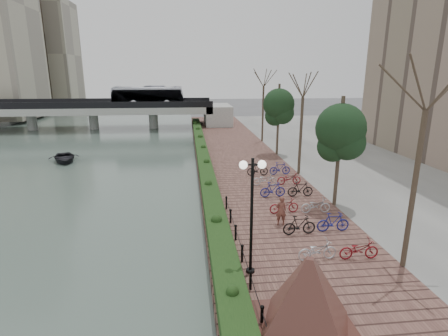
{
  "coord_description": "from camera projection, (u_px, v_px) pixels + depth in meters",
  "views": [
    {
      "loc": [
        -0.74,
        -10.11,
        8.19
      ],
      "look_at": [
        1.65,
        12.7,
        2.0
      ],
      "focal_mm": 28.0,
      "sensor_mm": 36.0,
      "label": 1
    }
  ],
  "objects": [
    {
      "name": "bicycle_parking",
      "position": [
        293.0,
        198.0,
        21.05
      ],
      "size": [
        2.4,
        14.69,
        1.0
      ],
      "color": "silver",
      "rests_on": "promenade"
    },
    {
      "name": "river_water",
      "position": [
        43.0,
        160.0,
        34.41
      ],
      "size": [
        30.0,
        130.0,
        0.02
      ],
      "primitive_type": "cube",
      "color": "#4A5D54",
      "rests_on": "ground"
    },
    {
      "name": "granite_monument",
      "position": [
        307.0,
        297.0,
        10.29
      ],
      "size": [
        4.59,
        4.59,
        2.6
      ],
      "color": "#45201D",
      "rests_on": "promenade"
    },
    {
      "name": "lamppost",
      "position": [
        252.0,
        192.0,
        13.15
      ],
      "size": [
        1.02,
        0.32,
        4.7
      ],
      "color": "black",
      "rests_on": "promenade"
    },
    {
      "name": "hedge",
      "position": [
        204.0,
        160.0,
        30.97
      ],
      "size": [
        1.1,
        56.0,
        0.6
      ],
      "primitive_type": "cube",
      "color": "black",
      "rests_on": "promenade"
    },
    {
      "name": "street_trees",
      "position": [
        316.0,
        142.0,
        23.94
      ],
      "size": [
        3.2,
        37.12,
        6.8
      ],
      "color": "#352A1F",
      "rests_on": "promenade"
    },
    {
      "name": "promenade",
      "position": [
        246.0,
        173.0,
        29.06
      ],
      "size": [
        8.0,
        75.0,
        0.5
      ],
      "primitive_type": "cube",
      "color": "brown",
      "rests_on": "ground"
    },
    {
      "name": "boat",
      "position": [
        64.0,
        158.0,
        33.5
      ],
      "size": [
        3.99,
        4.65,
        0.81
      ],
      "primitive_type": "imported",
      "rotation": [
        0.0,
        0.0,
        0.36
      ],
      "color": "black",
      "rests_on": "river_water"
    },
    {
      "name": "ground",
      "position": [
        215.0,
        322.0,
        11.91
      ],
      "size": [
        220.0,
        220.0,
        0.0
      ],
      "primitive_type": "plane",
      "color": "#59595B",
      "rests_on": "ground"
    },
    {
      "name": "bridge",
      "position": [
        104.0,
        107.0,
        52.91
      ],
      "size": [
        36.0,
        10.77,
        6.5
      ],
      "color": "#9B9A96",
      "rests_on": "ground"
    },
    {
      "name": "motorcycle",
      "position": [
        304.0,
        300.0,
        11.57
      ],
      "size": [
        0.53,
        1.47,
        0.9
      ],
      "primitive_type": null,
      "rotation": [
        0.0,
        0.0,
        -0.06
      ],
      "color": "black",
      "rests_on": "promenade"
    },
    {
      "name": "inland_pavement",
      "position": [
        426.0,
        167.0,
        30.67
      ],
      "size": [
        24.0,
        75.0,
        0.5
      ],
      "primitive_type": "cube",
      "color": "slate",
      "rests_on": "ground"
    },
    {
      "name": "pedestrian",
      "position": [
        281.0,
        210.0,
        18.24
      ],
      "size": [
        0.58,
        0.38,
        1.58
      ],
      "primitive_type": "imported",
      "rotation": [
        0.0,
        0.0,
        3.14
      ],
      "color": "brown",
      "rests_on": "promenade"
    },
    {
      "name": "chain_fence",
      "position": [
        246.0,
        266.0,
        13.75
      ],
      "size": [
        0.1,
        14.1,
        0.7
      ],
      "color": "black",
      "rests_on": "promenade"
    }
  ]
}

